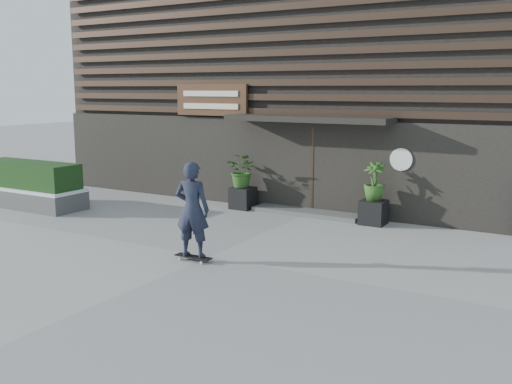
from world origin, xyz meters
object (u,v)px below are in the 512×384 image
Objects in this scene: planter_pot_right at (373,212)px; raised_bed at (30,198)px; skateboarder at (192,210)px; planter_pot_left at (243,198)px.

planter_pot_right is 9.63m from raised_bed.
raised_bed is 7.52m from skateboarder.
planter_pot_left is 3.80m from planter_pot_right.
planter_pot_left is 6.10m from raised_bed.
planter_pot_right is 0.31× the size of skateboarder.
planter_pot_right is at bearing 0.00° from planter_pot_left.
skateboarder reaches higher than planter_pot_right.
planter_pot_right is 0.17× the size of raised_bed.
planter_pot_right is at bearing 67.39° from skateboarder.
skateboarder is (1.80, -4.79, 0.72)m from planter_pot_left.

